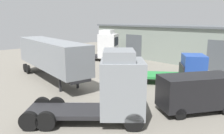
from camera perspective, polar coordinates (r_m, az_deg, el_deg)
The scene contains 8 objects.
ground_plane at distance 20.36m, azimuth -6.89°, elevation -4.50°, with size 60.00×60.00×0.00m, color slate.
warehouse_building at distance 33.23m, azimuth 18.33°, elevation 5.94°, with size 30.06×7.70×5.06m.
tractor_unit_white at distance 31.58m, azimuth -1.74°, elevation 5.44°, with size 6.69×5.36×4.44m.
container_trailer_yellow at distance 21.91m, azimuth -15.75°, elevation 3.09°, with size 12.22×3.86×3.93m.
delivery_van_black at distance 15.15m, azimuth 21.73°, elevation -6.04°, with size 4.21×5.25×2.40m.
flatbed_truck_blue at distance 21.13m, azimuth 17.09°, elevation -0.67°, with size 7.73×6.83×2.73m.
tractor_unit_grey at distance 12.44m, azimuth 0.16°, elevation -5.79°, with size 6.47×6.60×4.23m.
gravel_pile at distance 30.98m, azimuth -16.88°, elevation 2.19°, with size 3.60×3.60×1.42m.
Camera 1 is at (15.78, -11.47, 5.84)m, focal length 35.00 mm.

